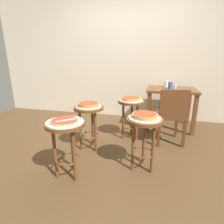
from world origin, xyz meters
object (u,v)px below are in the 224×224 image
at_px(serving_plate_foreground, 65,122).
at_px(serving_plate_rear, 131,100).
at_px(serving_plate_leftside, 89,106).
at_px(stool_rear, 131,110).
at_px(pizza_leftside, 89,104).
at_px(pizza_foreground, 65,121).
at_px(stool_leftside, 89,117).
at_px(stool_middle, 144,131).
at_px(cup_near_edge, 170,86).
at_px(stool_foreground, 66,136).
at_px(wooden_chair, 171,114).
at_px(serving_plate_middle, 145,118).
at_px(pizza_rear, 131,98).
at_px(pizza_server_knife, 66,120).
at_px(cup_far_edge, 166,84).
at_px(dining_table, 171,96).
at_px(pizza_middle, 145,115).
at_px(condiment_shaker, 175,87).

height_order(serving_plate_foreground, serving_plate_rear, same).
distance_m(serving_plate_leftside, stool_rear, 0.73).
height_order(pizza_leftside, serving_plate_rear, pizza_leftside).
height_order(pizza_foreground, stool_leftside, pizza_foreground).
relative_size(stool_middle, cup_near_edge, 5.00).
height_order(stool_foreground, serving_plate_rear, serving_plate_rear).
relative_size(pizza_leftside, wooden_chair, 0.34).
distance_m(serving_plate_leftside, serving_plate_rear, 0.71).
height_order(serving_plate_middle, pizza_rear, pizza_rear).
relative_size(serving_plate_foreground, stool_middle, 0.61).
relative_size(pizza_foreground, pizza_server_knife, 1.33).
relative_size(pizza_foreground, stool_leftside, 0.47).
xyz_separation_m(serving_plate_foreground, serving_plate_middle, (0.78, 0.33, 0.00)).
bearing_deg(serving_plate_rear, pizza_leftside, -135.65).
relative_size(serving_plate_middle, wooden_chair, 0.42).
bearing_deg(wooden_chair, stool_middle, -114.37).
height_order(stool_rear, cup_far_edge, cup_far_edge).
bearing_deg(pizza_foreground, dining_table, 56.97).
xyz_separation_m(pizza_middle, serving_plate_leftside, (-0.77, 0.32, -0.03)).
xyz_separation_m(serving_plate_middle, cup_far_edge, (0.29, 1.64, 0.16)).
distance_m(serving_plate_leftside, pizza_server_knife, 0.67).
bearing_deg(pizza_foreground, serving_plate_foreground, -90.00).
relative_size(dining_table, wooden_chair, 1.00).
xyz_separation_m(serving_plate_middle, stool_rear, (-0.26, 0.82, -0.16)).
bearing_deg(pizza_middle, pizza_leftside, 157.75).
relative_size(serving_plate_leftside, cup_far_edge, 3.09).
xyz_separation_m(stool_leftside, pizza_server_knife, (0.02, -0.67, 0.19)).
height_order(stool_rear, dining_table, dining_table).
distance_m(stool_middle, serving_plate_rear, 0.87).
xyz_separation_m(pizza_foreground, pizza_server_knife, (0.03, -0.02, 0.01)).
bearing_deg(serving_plate_rear, stool_leftside, -135.65).
xyz_separation_m(serving_plate_rear, cup_near_edge, (0.61, 0.58, 0.17)).
relative_size(cup_near_edge, pizza_server_knife, 0.57).
relative_size(stool_foreground, pizza_server_knife, 2.84).
xyz_separation_m(pizza_leftside, dining_table, (1.15, 1.14, -0.05)).
distance_m(serving_plate_middle, wooden_chair, 0.84).
height_order(stool_middle, stool_rear, same).
bearing_deg(pizza_middle, stool_foreground, -157.18).
height_order(stool_middle, serving_plate_leftside, serving_plate_leftside).
xyz_separation_m(serving_plate_middle, pizza_server_knife, (-0.75, -0.35, 0.03)).
distance_m(pizza_foreground, stool_middle, 0.87).
height_order(stool_middle, pizza_server_knife, pizza_server_knife).
distance_m(stool_rear, pizza_rear, 0.19).
height_order(stool_rear, pizza_server_knife, pizza_server_knife).
height_order(pizza_rear, wooden_chair, wooden_chair).
bearing_deg(pizza_rear, serving_plate_rear, 90.00).
distance_m(dining_table, condiment_shaker, 0.18).
distance_m(pizza_leftside, cup_near_edge, 1.56).
distance_m(pizza_middle, condiment_shaker, 1.50).
bearing_deg(pizza_middle, cup_near_edge, 76.05).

